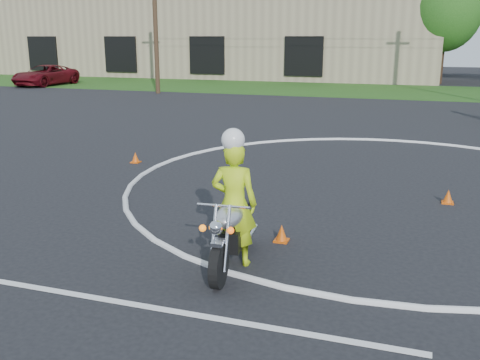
% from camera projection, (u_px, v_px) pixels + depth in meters
% --- Properties ---
extents(ground, '(120.00, 120.00, 0.00)m').
position_uv_depth(ground, '(372.00, 228.00, 9.90)').
color(ground, black).
rests_on(ground, ground).
extents(grass_strip, '(120.00, 10.00, 0.02)m').
position_uv_depth(grass_strip, '(409.00, 92.00, 34.65)').
color(grass_strip, '#1E4714').
rests_on(grass_strip, ground).
extents(course_markings, '(19.05, 19.05, 0.12)m').
position_uv_depth(course_markings, '(477.00, 180.00, 13.23)').
color(course_markings, silver).
rests_on(course_markings, ground).
extents(primary_motorcycle, '(0.77, 2.20, 1.16)m').
position_uv_depth(primary_motorcycle, '(232.00, 232.00, 8.11)').
color(primary_motorcycle, black).
rests_on(primary_motorcycle, ground).
extents(rider_primary_grp, '(0.75, 0.52, 2.14)m').
position_uv_depth(rider_primary_grp, '(234.00, 200.00, 8.12)').
color(rider_primary_grp, '#B8DB17').
rests_on(rider_primary_grp, ground).
extents(pickup_grp, '(2.70, 5.40, 1.47)m').
position_uv_depth(pickup_grp, '(45.00, 75.00, 39.02)').
color(pickup_grp, '#570A12').
rests_on(pickup_grp, ground).
extents(warehouse, '(41.00, 17.00, 8.30)m').
position_uv_depth(warehouse, '(219.00, 29.00, 50.97)').
color(warehouse, tan).
rests_on(warehouse, ground).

